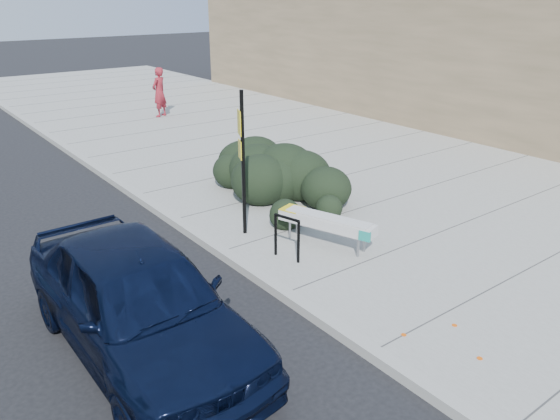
{
  "coord_description": "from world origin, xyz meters",
  "views": [
    {
      "loc": [
        -4.93,
        -6.25,
        4.81
      ],
      "look_at": [
        0.87,
        1.34,
        1.0
      ],
      "focal_mm": 35.0,
      "sensor_mm": 36.0,
      "label": 1
    }
  ],
  "objects_px": {
    "bench": "(326,222)",
    "bike_rack": "(287,233)",
    "sign_post": "(242,156)",
    "pedestrian": "(159,92)",
    "sedan_navy": "(139,300)"
  },
  "relations": [
    {
      "from": "bench",
      "to": "sedan_navy",
      "type": "bearing_deg",
      "value": 171.97
    },
    {
      "from": "bench",
      "to": "pedestrian",
      "type": "height_order",
      "value": "pedestrian"
    },
    {
      "from": "bike_rack",
      "to": "sedan_navy",
      "type": "bearing_deg",
      "value": 179.36
    },
    {
      "from": "bench",
      "to": "bike_rack",
      "type": "xyz_separation_m",
      "value": [
        -0.99,
        -0.0,
        0.03
      ]
    },
    {
      "from": "sign_post",
      "to": "bench",
      "type": "bearing_deg",
      "value": -32.02
    },
    {
      "from": "pedestrian",
      "to": "bike_rack",
      "type": "bearing_deg",
      "value": 46.16
    },
    {
      "from": "sedan_navy",
      "to": "pedestrian",
      "type": "xyz_separation_m",
      "value": [
        7.06,
        13.96,
        0.28
      ]
    },
    {
      "from": "bike_rack",
      "to": "sign_post",
      "type": "xyz_separation_m",
      "value": [
        0.02,
        1.47,
        1.15
      ]
    },
    {
      "from": "sign_post",
      "to": "sedan_navy",
      "type": "relative_size",
      "value": 0.6
    },
    {
      "from": "bench",
      "to": "bike_rack",
      "type": "distance_m",
      "value": 0.99
    },
    {
      "from": "bike_rack",
      "to": "sign_post",
      "type": "relative_size",
      "value": 0.29
    },
    {
      "from": "bike_rack",
      "to": "sign_post",
      "type": "distance_m",
      "value": 1.86
    },
    {
      "from": "bench",
      "to": "sedan_navy",
      "type": "xyz_separation_m",
      "value": [
        -4.25,
        -0.83,
        0.21
      ]
    },
    {
      "from": "bench",
      "to": "bike_rack",
      "type": "height_order",
      "value": "bike_rack"
    },
    {
      "from": "sedan_navy",
      "to": "sign_post",
      "type": "bearing_deg",
      "value": 34.6
    }
  ]
}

